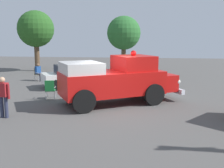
{
  "coord_description": "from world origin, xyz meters",
  "views": [
    {
      "loc": [
        -12.12,
        -1.77,
        3.26
      ],
      "look_at": [
        0.63,
        -0.11,
        0.99
      ],
      "focal_mm": 43.18,
      "sensor_mm": 36.0,
      "label": 1
    }
  ],
  "objects_px": {
    "spectator_standing": "(3,94)",
    "oak_tree_right": "(36,29)",
    "vintage_fire_truck": "(116,79)",
    "classic_hot_rod": "(76,75)",
    "lawn_chair_near_truck": "(38,73)",
    "spectator_seated": "(39,71)",
    "lawn_chair_by_car": "(134,76)",
    "oak_tree_left": "(124,33)",
    "lawn_chair_spare": "(50,88)"
  },
  "relations": [
    {
      "from": "classic_hot_rod",
      "to": "oak_tree_left",
      "type": "bearing_deg",
      "value": -16.85
    },
    {
      "from": "lawn_chair_spare",
      "to": "spectator_seated",
      "type": "xyz_separation_m",
      "value": [
        5.7,
        2.95,
        0.11
      ]
    },
    {
      "from": "lawn_chair_by_car",
      "to": "oak_tree_right",
      "type": "xyz_separation_m",
      "value": [
        6.3,
        9.59,
        3.35
      ]
    },
    {
      "from": "lawn_chair_spare",
      "to": "spectator_standing",
      "type": "height_order",
      "value": "spectator_standing"
    },
    {
      "from": "lawn_chair_by_car",
      "to": "spectator_seated",
      "type": "height_order",
      "value": "spectator_seated"
    },
    {
      "from": "lawn_chair_spare",
      "to": "vintage_fire_truck",
      "type": "bearing_deg",
      "value": -96.7
    },
    {
      "from": "lawn_chair_near_truck",
      "to": "spectator_seated",
      "type": "bearing_deg",
      "value": -118.77
    },
    {
      "from": "lawn_chair_by_car",
      "to": "lawn_chair_spare",
      "type": "relative_size",
      "value": 1.0
    },
    {
      "from": "spectator_seated",
      "to": "oak_tree_left",
      "type": "distance_m",
      "value": 8.9
    },
    {
      "from": "lawn_chair_by_car",
      "to": "vintage_fire_truck",
      "type": "bearing_deg",
      "value": 173.81
    },
    {
      "from": "vintage_fire_truck",
      "to": "oak_tree_left",
      "type": "height_order",
      "value": "oak_tree_left"
    },
    {
      "from": "oak_tree_left",
      "to": "oak_tree_right",
      "type": "bearing_deg",
      "value": 92.91
    },
    {
      "from": "lawn_chair_spare",
      "to": "oak_tree_left",
      "type": "xyz_separation_m",
      "value": [
        11.82,
        -2.83,
        2.97
      ]
    },
    {
      "from": "oak_tree_left",
      "to": "spectator_standing",
      "type": "bearing_deg",
      "value": 166.86
    },
    {
      "from": "vintage_fire_truck",
      "to": "spectator_seated",
      "type": "relative_size",
      "value": 4.83
    },
    {
      "from": "vintage_fire_truck",
      "to": "lawn_chair_spare",
      "type": "relative_size",
      "value": 6.11
    },
    {
      "from": "lawn_chair_near_truck",
      "to": "oak_tree_right",
      "type": "relative_size",
      "value": 0.18
    },
    {
      "from": "vintage_fire_truck",
      "to": "lawn_chair_near_truck",
      "type": "height_order",
      "value": "vintage_fire_truck"
    },
    {
      "from": "oak_tree_right",
      "to": "oak_tree_left",
      "type": "bearing_deg",
      "value": -87.09
    },
    {
      "from": "lawn_chair_near_truck",
      "to": "lawn_chair_spare",
      "type": "relative_size",
      "value": 1.0
    },
    {
      "from": "lawn_chair_near_truck",
      "to": "lawn_chair_spare",
      "type": "height_order",
      "value": "same"
    },
    {
      "from": "classic_hot_rod",
      "to": "oak_tree_left",
      "type": "height_order",
      "value": "oak_tree_left"
    },
    {
      "from": "lawn_chair_near_truck",
      "to": "lawn_chair_by_car",
      "type": "xyz_separation_m",
      "value": [
        -0.66,
        -7.21,
        0.0
      ]
    },
    {
      "from": "oak_tree_left",
      "to": "oak_tree_right",
      "type": "distance_m",
      "value": 8.29
    },
    {
      "from": "spectator_seated",
      "to": "oak_tree_left",
      "type": "xyz_separation_m",
      "value": [
        6.13,
        -5.78,
        2.86
      ]
    },
    {
      "from": "vintage_fire_truck",
      "to": "lawn_chair_near_truck",
      "type": "distance_m",
      "value": 9.07
    },
    {
      "from": "vintage_fire_truck",
      "to": "oak_tree_left",
      "type": "distance_m",
      "value": 12.48
    },
    {
      "from": "lawn_chair_spare",
      "to": "oak_tree_right",
      "type": "bearing_deg",
      "value": 25.52
    },
    {
      "from": "lawn_chair_near_truck",
      "to": "spectator_seated",
      "type": "relative_size",
      "value": 0.79
    },
    {
      "from": "spectator_seated",
      "to": "oak_tree_right",
      "type": "height_order",
      "value": "oak_tree_right"
    },
    {
      "from": "lawn_chair_spare",
      "to": "spectator_standing",
      "type": "distance_m",
      "value": 3.45
    },
    {
      "from": "spectator_standing",
      "to": "lawn_chair_by_car",
      "type": "bearing_deg",
      "value": -29.85
    },
    {
      "from": "spectator_standing",
      "to": "oak_tree_left",
      "type": "bearing_deg",
      "value": -13.14
    },
    {
      "from": "classic_hot_rod",
      "to": "lawn_chair_by_car",
      "type": "relative_size",
      "value": 4.58
    },
    {
      "from": "vintage_fire_truck",
      "to": "lawn_chair_near_truck",
      "type": "bearing_deg",
      "value": 46.95
    },
    {
      "from": "lawn_chair_spare",
      "to": "oak_tree_left",
      "type": "height_order",
      "value": "oak_tree_left"
    },
    {
      "from": "classic_hot_rod",
      "to": "lawn_chair_spare",
      "type": "distance_m",
      "value": 3.81
    },
    {
      "from": "lawn_chair_by_car",
      "to": "oak_tree_left",
      "type": "height_order",
      "value": "oak_tree_left"
    },
    {
      "from": "lawn_chair_near_truck",
      "to": "classic_hot_rod",
      "type": "bearing_deg",
      "value": -119.67
    },
    {
      "from": "lawn_chair_by_car",
      "to": "oak_tree_left",
      "type": "xyz_separation_m",
      "value": [
        6.72,
        1.31,
        2.97
      ]
    },
    {
      "from": "vintage_fire_truck",
      "to": "classic_hot_rod",
      "type": "distance_m",
      "value": 5.27
    },
    {
      "from": "spectator_standing",
      "to": "oak_tree_right",
      "type": "bearing_deg",
      "value": 17.77
    },
    {
      "from": "lawn_chair_near_truck",
      "to": "oak_tree_left",
      "type": "xyz_separation_m",
      "value": [
        6.06,
        -5.9,
        2.97
      ]
    },
    {
      "from": "lawn_chair_by_car",
      "to": "oak_tree_left",
      "type": "relative_size",
      "value": 0.2
    },
    {
      "from": "vintage_fire_truck",
      "to": "classic_hot_rod",
      "type": "xyz_separation_m",
      "value": [
        4.2,
        3.15,
        -0.45
      ]
    },
    {
      "from": "spectator_standing",
      "to": "oak_tree_right",
      "type": "distance_m",
      "value": 15.78
    },
    {
      "from": "lawn_chair_near_truck",
      "to": "spectator_standing",
      "type": "height_order",
      "value": "spectator_standing"
    },
    {
      "from": "spectator_seated",
      "to": "oak_tree_left",
      "type": "bearing_deg",
      "value": -43.35
    },
    {
      "from": "lawn_chair_near_truck",
      "to": "lawn_chair_by_car",
      "type": "bearing_deg",
      "value": -95.24
    },
    {
      "from": "lawn_chair_near_truck",
      "to": "lawn_chair_spare",
      "type": "distance_m",
      "value": 6.52
    }
  ]
}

